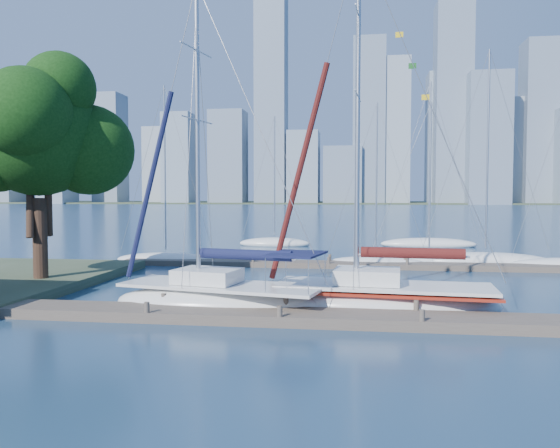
# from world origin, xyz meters

# --- Properties ---
(ground) EXTENTS (700.00, 700.00, 0.00)m
(ground) POSITION_xyz_m (0.00, 0.00, 0.00)
(ground) COLOR #172C4A
(ground) RESTS_ON ground
(near_dock) EXTENTS (26.00, 2.00, 0.40)m
(near_dock) POSITION_xyz_m (0.00, 0.00, 0.20)
(near_dock) COLOR #4F443A
(near_dock) RESTS_ON ground
(far_dock) EXTENTS (30.00, 1.80, 0.36)m
(far_dock) POSITION_xyz_m (2.00, 16.00, 0.18)
(far_dock) COLOR #4F443A
(far_dock) RESTS_ON ground
(far_shore) EXTENTS (800.00, 100.00, 1.50)m
(far_shore) POSITION_xyz_m (0.00, 320.00, 0.00)
(far_shore) COLOR #38472D
(far_shore) RESTS_ON ground
(tree) EXTENTS (8.86, 8.09, 11.91)m
(tree) POSITION_xyz_m (-13.37, 5.91, 8.05)
(tree) COLOR black
(tree) RESTS_ON ground
(sailboat_navy) EXTENTS (9.55, 4.79, 14.17)m
(sailboat_navy) POSITION_xyz_m (-2.84, 1.87, 1.05)
(sailboat_navy) COLOR silver
(sailboat_navy) RESTS_ON ground
(sailboat_maroon) EXTENTS (9.68, 3.89, 15.81)m
(sailboat_maroon) POSITION_xyz_m (3.82, 2.50, 1.17)
(sailboat_maroon) COLOR silver
(sailboat_maroon) RESTS_ON ground
(bg_boat_0) EXTENTS (7.53, 3.17, 12.81)m
(bg_boat_0) POSITION_xyz_m (-10.65, 17.00, 0.25)
(bg_boat_0) COLOR silver
(bg_boat_0) RESTS_ON ground
(bg_boat_2) EXTENTS (6.92, 3.39, 11.24)m
(bg_boat_2) POSITION_xyz_m (4.09, 17.19, 0.22)
(bg_boat_2) COLOR silver
(bg_boat_2) RESTS_ON ground
(bg_boat_3) EXTENTS (8.20, 2.89, 11.60)m
(bg_boat_3) POSITION_xyz_m (7.87, 19.21, 0.25)
(bg_boat_3) COLOR silver
(bg_boat_3) RESTS_ON ground
(bg_boat_4) EXTENTS (9.18, 4.04, 15.04)m
(bg_boat_4) POSITION_xyz_m (11.62, 18.82, 0.30)
(bg_boat_4) COLOR silver
(bg_boat_4) RESTS_ON ground
(bg_boat_6) EXTENTS (7.11, 4.14, 12.58)m
(bg_boat_6) POSITION_xyz_m (-4.87, 30.82, 0.27)
(bg_boat_6) COLOR silver
(bg_boat_6) RESTS_ON ground
(bg_boat_7) EXTENTS (8.85, 2.61, 15.60)m
(bg_boat_7) POSITION_xyz_m (9.48, 31.92, 0.30)
(bg_boat_7) COLOR silver
(bg_boat_7) RESTS_ON ground
(skyline) EXTENTS (502.07, 51.31, 124.86)m
(skyline) POSITION_xyz_m (22.84, 290.47, 35.92)
(skyline) COLOR gray
(skyline) RESTS_ON ground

